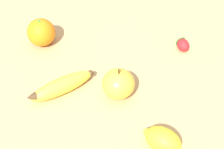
# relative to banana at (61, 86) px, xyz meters

# --- Properties ---
(ground_plane) EXTENTS (3.00, 3.00, 0.00)m
(ground_plane) POSITION_rel_banana_xyz_m (-0.04, -0.11, -0.02)
(ground_plane) COLOR tan
(banana) EXTENTS (0.14, 0.16, 0.04)m
(banana) POSITION_rel_banana_xyz_m (0.00, 0.00, 0.00)
(banana) COLOR yellow
(banana) RESTS_ON ground_plane
(orange) EXTENTS (0.08, 0.08, 0.08)m
(orange) POSITION_rel_banana_xyz_m (0.13, -0.16, 0.02)
(orange) COLOR orange
(orange) RESTS_ON ground_plane
(strawberry) EXTENTS (0.05, 0.06, 0.03)m
(strawberry) POSITION_rel_banana_xyz_m (-0.27, -0.26, -0.00)
(strawberry) COLOR red
(strawberry) RESTS_ON ground_plane
(apple) EXTENTS (0.08, 0.08, 0.09)m
(apple) POSITION_rel_banana_xyz_m (-0.14, -0.04, 0.02)
(apple) COLOR gold
(apple) RESTS_ON ground_plane
(lemon) EXTENTS (0.09, 0.07, 0.06)m
(lemon) POSITION_rel_banana_xyz_m (-0.28, 0.08, 0.01)
(lemon) COLOR yellow
(lemon) RESTS_ON ground_plane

